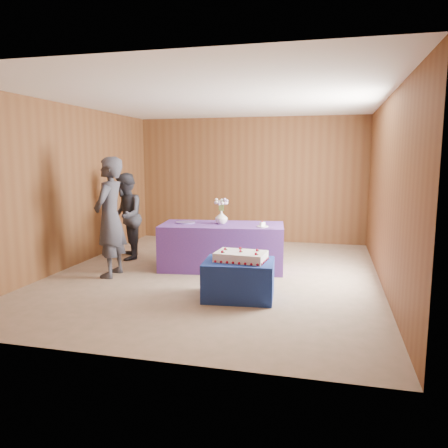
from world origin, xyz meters
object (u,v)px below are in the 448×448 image
(serving_table, at_px, (222,246))
(guest_left, at_px, (110,217))
(guest_right, at_px, (125,216))
(vase, at_px, (221,217))
(sheet_cake, at_px, (241,256))
(cake_table, at_px, (239,279))

(serving_table, height_order, guest_left, guest_left)
(serving_table, bearing_deg, guest_left, -158.97)
(serving_table, relative_size, guest_left, 1.08)
(guest_right, bearing_deg, serving_table, 56.51)
(vase, bearing_deg, guest_right, 172.48)
(guest_left, relative_size, guest_right, 1.18)
(vase, relative_size, guest_left, 0.12)
(sheet_cake, height_order, guest_right, guest_right)
(cake_table, relative_size, guest_left, 0.49)
(sheet_cake, bearing_deg, cake_table, -136.58)
(guest_left, distance_m, guest_right, 1.17)
(sheet_cake, xyz_separation_m, guest_right, (-2.48, 1.70, 0.22))
(sheet_cake, bearing_deg, guest_left, 169.94)
(vase, bearing_deg, serving_table, -55.93)
(serving_table, bearing_deg, vase, 116.86)
(guest_left, bearing_deg, cake_table, 70.28)
(cake_table, height_order, serving_table, serving_table)
(vase, bearing_deg, sheet_cake, -66.64)
(serving_table, height_order, guest_right, guest_right)
(guest_left, height_order, guest_right, guest_left)
(cake_table, distance_m, serving_table, 1.56)
(serving_table, xyz_separation_m, guest_left, (-1.57, -0.84, 0.55))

